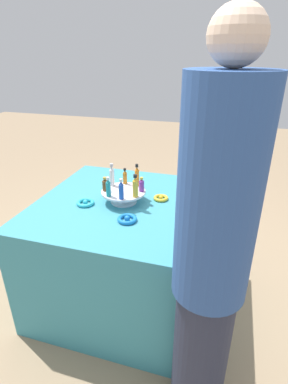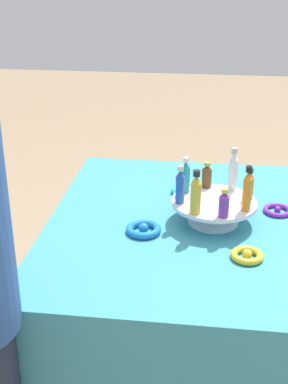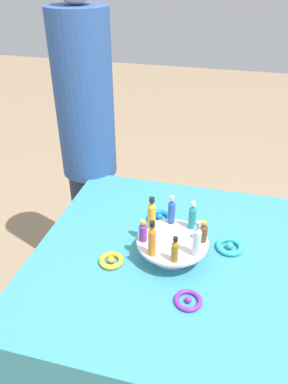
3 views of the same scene
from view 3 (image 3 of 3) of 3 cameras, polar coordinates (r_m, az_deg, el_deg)
ground_plane at (r=2.09m, az=3.34°, el=-25.22°), size 12.00×12.00×0.00m
party_table at (r=1.78m, az=3.74°, el=-18.69°), size 1.09×1.09×0.76m
display_stand at (r=1.47m, az=4.32°, el=-8.11°), size 0.28×0.28×0.08m
bottle_teal at (r=1.49m, az=7.37°, el=-3.66°), size 0.03×0.03×0.12m
bottle_blue at (r=1.51m, az=4.22°, el=-2.87°), size 0.03×0.03×0.13m
bottle_gold at (r=1.48m, az=1.18°, el=-3.39°), size 0.03×0.03×0.14m
bottle_purple at (r=1.43m, az=-0.15°, el=-6.02°), size 0.03×0.03×0.09m
bottle_orange at (r=1.35m, az=1.24°, el=-7.29°), size 0.03×0.03×0.15m
bottle_amber at (r=1.34m, az=4.72°, el=-8.83°), size 0.03×0.03×0.11m
bottle_clear at (r=1.36m, az=8.08°, el=-7.24°), size 0.03×0.03×0.15m
bottle_brown at (r=1.44m, az=8.96°, el=-6.03°), size 0.03×0.03×0.09m
ribbon_bow_blue at (r=1.68m, az=2.36°, el=-3.92°), size 0.11×0.11×0.03m
ribbon_bow_gold at (r=1.47m, az=-5.01°, el=-10.35°), size 0.10×0.10×0.03m
ribbon_bow_purple at (r=1.34m, az=6.73°, el=-16.08°), size 0.10×0.10×0.02m
ribbon_bow_teal at (r=1.57m, az=12.91°, el=-8.08°), size 0.11×0.11×0.03m
person_figure at (r=2.08m, az=-8.48°, el=6.96°), size 0.30×0.30×1.75m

